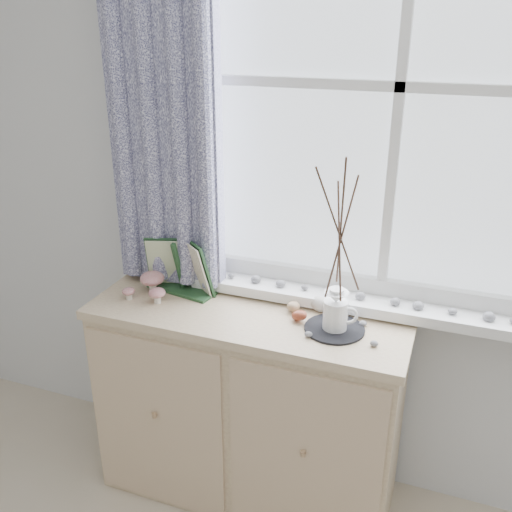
# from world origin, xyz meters

# --- Properties ---
(sideboard) EXTENTS (1.20, 0.45, 0.85)m
(sideboard) POSITION_xyz_m (-0.15, 1.75, 0.43)
(sideboard) COLOR beige
(sideboard) RESTS_ON ground
(botanical_book) EXTENTS (0.34, 0.19, 0.23)m
(botanical_book) POSITION_xyz_m (-0.46, 1.79, 0.96)
(botanical_book) COLOR #204323
(botanical_book) RESTS_ON sideboard
(toadstool_cluster) EXTENTS (0.18, 0.15, 0.09)m
(toadstool_cluster) POSITION_xyz_m (-0.55, 1.74, 0.90)
(toadstool_cluster) COLOR white
(toadstool_cluster) RESTS_ON sideboard
(wooden_eggs) EXTENTS (0.13, 0.17, 0.06)m
(wooden_eggs) POSITION_xyz_m (0.01, 1.81, 0.87)
(wooden_eggs) COLOR tan
(wooden_eggs) RESTS_ON sideboard
(songbird_figurine) EXTENTS (0.13, 0.09, 0.06)m
(songbird_figurine) POSITION_xyz_m (0.10, 1.85, 0.88)
(songbird_figurine) COLOR beige
(songbird_figurine) RESTS_ON sideboard
(crocheted_doily) EXTENTS (0.21, 0.21, 0.01)m
(crocheted_doily) POSITION_xyz_m (0.18, 1.73, 0.85)
(crocheted_doily) COLOR black
(crocheted_doily) RESTS_ON sideboard
(twig_pitcher) EXTENTS (0.29, 0.29, 0.64)m
(twig_pitcher) POSITION_xyz_m (0.18, 1.73, 1.22)
(twig_pitcher) COLOR white
(twig_pitcher) RESTS_ON crocheted_doily
(sideboard_pebbles) EXTENTS (0.33, 0.22, 0.02)m
(sideboard_pebbles) POSITION_xyz_m (0.18, 1.76, 0.86)
(sideboard_pebbles) COLOR gray
(sideboard_pebbles) RESTS_ON sideboard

